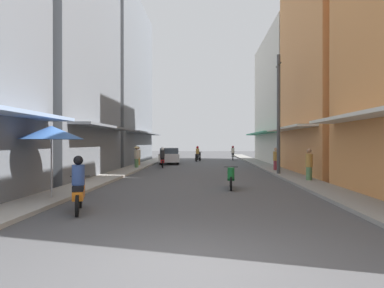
{
  "coord_description": "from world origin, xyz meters",
  "views": [
    {
      "loc": [
        0.29,
        -5.43,
        1.93
      ],
      "look_at": [
        -0.65,
        17.3,
        1.84
      ],
      "focal_mm": 32.28,
      "sensor_mm": 36.0,
      "label": 1
    }
  ],
  "objects_px": {
    "motorbike_white": "(233,154)",
    "vendor_umbrella": "(51,133)",
    "motorbike_orange": "(79,187)",
    "motorbike_silver": "(198,155)",
    "pedestrian_midway": "(309,166)",
    "pedestrian_foreground": "(276,160)",
    "motorbike_green": "(231,177)",
    "utility_pole": "(279,114)",
    "parked_car": "(170,156)",
    "pedestrian_far": "(138,157)",
    "motorbike_black": "(198,154)",
    "motorbike_red": "(162,158)",
    "pedestrian_crossing": "(136,156)"
  },
  "relations": [
    {
      "from": "motorbike_white",
      "to": "vendor_umbrella",
      "type": "xyz_separation_m",
      "value": [
        -8.06,
        -26.83,
        1.56
      ]
    },
    {
      "from": "motorbike_white",
      "to": "motorbike_orange",
      "type": "bearing_deg",
      "value": -102.71
    },
    {
      "from": "motorbike_silver",
      "to": "pedestrian_midway",
      "type": "height_order",
      "value": "pedestrian_midway"
    },
    {
      "from": "motorbike_white",
      "to": "pedestrian_foreground",
      "type": "xyz_separation_m",
      "value": [
        1.68,
        -14.97,
        0.09
      ]
    },
    {
      "from": "motorbike_green",
      "to": "utility_pole",
      "type": "height_order",
      "value": "utility_pole"
    },
    {
      "from": "motorbike_green",
      "to": "parked_car",
      "type": "height_order",
      "value": "parked_car"
    },
    {
      "from": "motorbike_white",
      "to": "vendor_umbrella",
      "type": "relative_size",
      "value": 0.73
    },
    {
      "from": "motorbike_silver",
      "to": "pedestrian_foreground",
      "type": "height_order",
      "value": "pedestrian_foreground"
    },
    {
      "from": "pedestrian_foreground",
      "to": "motorbike_green",
      "type": "bearing_deg",
      "value": -112.45
    },
    {
      "from": "parked_car",
      "to": "pedestrian_far",
      "type": "relative_size",
      "value": 2.6
    },
    {
      "from": "pedestrian_foreground",
      "to": "vendor_umbrella",
      "type": "xyz_separation_m",
      "value": [
        -9.74,
        -11.85,
        1.47
      ]
    },
    {
      "from": "pedestrian_foreground",
      "to": "motorbike_white",
      "type": "bearing_deg",
      "value": 96.42
    },
    {
      "from": "motorbike_black",
      "to": "pedestrian_midway",
      "type": "bearing_deg",
      "value": -72.64
    },
    {
      "from": "motorbike_silver",
      "to": "motorbike_green",
      "type": "xyz_separation_m",
      "value": [
        1.9,
        -24.04,
        0.0
      ]
    },
    {
      "from": "pedestrian_foreground",
      "to": "vendor_umbrella",
      "type": "bearing_deg",
      "value": -129.42
    },
    {
      "from": "motorbike_orange",
      "to": "utility_pole",
      "type": "height_order",
      "value": "utility_pole"
    },
    {
      "from": "parked_car",
      "to": "pedestrian_far",
      "type": "xyz_separation_m",
      "value": [
        -2.13,
        -3.59,
        0.07
      ]
    },
    {
      "from": "motorbike_red",
      "to": "pedestrian_crossing",
      "type": "bearing_deg",
      "value": -137.76
    },
    {
      "from": "motorbike_orange",
      "to": "utility_pole",
      "type": "bearing_deg",
      "value": 54.63
    },
    {
      "from": "motorbike_white",
      "to": "motorbike_green",
      "type": "height_order",
      "value": "motorbike_white"
    },
    {
      "from": "pedestrian_midway",
      "to": "pedestrian_far",
      "type": "bearing_deg",
      "value": 134.61
    },
    {
      "from": "motorbike_red",
      "to": "pedestrian_crossing",
      "type": "distance_m",
      "value": 2.31
    },
    {
      "from": "parked_car",
      "to": "pedestrian_crossing",
      "type": "distance_m",
      "value": 6.3
    },
    {
      "from": "motorbike_black",
      "to": "vendor_umbrella",
      "type": "xyz_separation_m",
      "value": [
        -4.28,
        -24.27,
        1.56
      ]
    },
    {
      "from": "motorbike_green",
      "to": "utility_pole",
      "type": "distance_m",
      "value": 7.43
    },
    {
      "from": "motorbike_red",
      "to": "pedestrian_far",
      "type": "distance_m",
      "value": 2.24
    },
    {
      "from": "pedestrian_foreground",
      "to": "motorbike_red",
      "type": "bearing_deg",
      "value": 156.81
    },
    {
      "from": "parked_car",
      "to": "pedestrian_crossing",
      "type": "relative_size",
      "value": 2.48
    },
    {
      "from": "motorbike_red",
      "to": "parked_car",
      "type": "relative_size",
      "value": 0.43
    },
    {
      "from": "vendor_umbrella",
      "to": "parked_car",
      "type": "bearing_deg",
      "value": 84.72
    },
    {
      "from": "pedestrian_foreground",
      "to": "pedestrian_far",
      "type": "bearing_deg",
      "value": 156.67
    },
    {
      "from": "motorbike_green",
      "to": "pedestrian_far",
      "type": "distance_m",
      "value": 14.52
    },
    {
      "from": "parked_car",
      "to": "pedestrian_far",
      "type": "bearing_deg",
      "value": -120.74
    },
    {
      "from": "motorbike_green",
      "to": "pedestrian_crossing",
      "type": "relative_size",
      "value": 1.07
    },
    {
      "from": "pedestrian_crossing",
      "to": "utility_pole",
      "type": "xyz_separation_m",
      "value": [
        9.33,
        -4.61,
        2.66
      ]
    },
    {
      "from": "vendor_umbrella",
      "to": "motorbike_silver",
      "type": "bearing_deg",
      "value": 81.1
    },
    {
      "from": "motorbike_orange",
      "to": "pedestrian_crossing",
      "type": "height_order",
      "value": "pedestrian_crossing"
    },
    {
      "from": "motorbike_green",
      "to": "motorbike_white",
      "type": "bearing_deg",
      "value": 85.41
    },
    {
      "from": "pedestrian_crossing",
      "to": "vendor_umbrella",
      "type": "height_order",
      "value": "vendor_umbrella"
    },
    {
      "from": "pedestrian_crossing",
      "to": "pedestrian_midway",
      "type": "bearing_deg",
      "value": -38.84
    },
    {
      "from": "motorbike_green",
      "to": "parked_car",
      "type": "distance_m",
      "value": 17.14
    },
    {
      "from": "motorbike_green",
      "to": "pedestrian_foreground",
      "type": "bearing_deg",
      "value": 67.55
    },
    {
      "from": "motorbike_white",
      "to": "motorbike_orange",
      "type": "distance_m",
      "value": 29.36
    },
    {
      "from": "vendor_umbrella",
      "to": "utility_pole",
      "type": "distance_m",
      "value": 13.15
    },
    {
      "from": "motorbike_orange",
      "to": "parked_car",
      "type": "distance_m",
      "value": 21.59
    },
    {
      "from": "motorbike_orange",
      "to": "vendor_umbrella",
      "type": "xyz_separation_m",
      "value": [
        -1.6,
        1.82,
        1.56
      ]
    },
    {
      "from": "parked_car",
      "to": "motorbike_silver",
      "type": "bearing_deg",
      "value": 71.93
    },
    {
      "from": "motorbike_green",
      "to": "pedestrian_crossing",
      "type": "bearing_deg",
      "value": 120.13
    },
    {
      "from": "motorbike_orange",
      "to": "pedestrian_crossing",
      "type": "distance_m",
      "value": 15.63
    },
    {
      "from": "utility_pole",
      "to": "motorbike_silver",
      "type": "bearing_deg",
      "value": 105.76
    }
  ]
}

